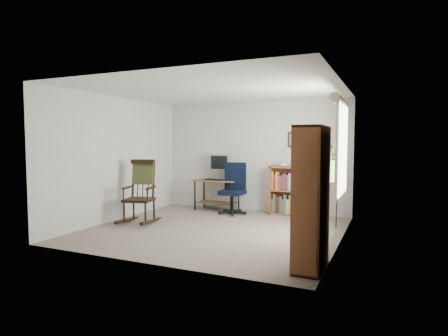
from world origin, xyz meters
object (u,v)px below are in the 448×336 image
at_px(desk, 217,195).
at_px(tall_bookshelf, 311,198).
at_px(rocking_chair, 139,191).
at_px(office_chair, 232,188).
at_px(low_bookshelf, 293,191).

relative_size(desk, tall_bookshelf, 0.55).
bearing_deg(rocking_chair, tall_bookshelf, -34.02).
bearing_deg(office_chair, tall_bookshelf, -57.02).
xyz_separation_m(office_chair, rocking_chair, (-1.27, -1.51, 0.05)).
relative_size(office_chair, low_bookshelf, 1.09).
relative_size(desk, rocking_chair, 0.79).
bearing_deg(desk, low_bookshelf, 4.05).
xyz_separation_m(desk, rocking_chair, (-0.77, -1.80, 0.26)).
bearing_deg(low_bookshelf, rocking_chair, -142.17).
distance_m(rocking_chair, low_bookshelf, 3.13).
xyz_separation_m(rocking_chair, low_bookshelf, (2.47, 1.92, -0.10)).
xyz_separation_m(desk, office_chair, (0.50, -0.29, 0.21)).
distance_m(desk, tall_bookshelf, 4.08).
xyz_separation_m(low_bookshelf, tall_bookshelf, (0.98, -3.16, 0.35)).
distance_m(office_chair, rocking_chair, 1.97).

